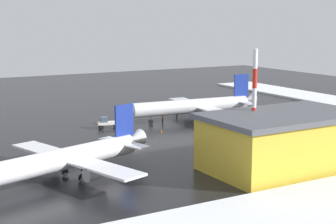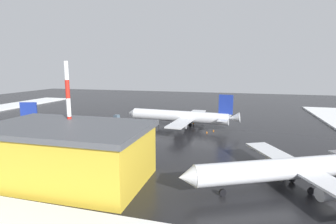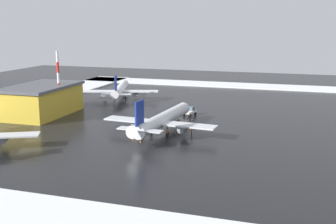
{
  "view_description": "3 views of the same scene",
  "coord_description": "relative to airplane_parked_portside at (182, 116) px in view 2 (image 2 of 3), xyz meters",
  "views": [
    {
      "loc": [
        -45.26,
        -92.76,
        22.76
      ],
      "look_at": [
        8.85,
        3.23,
        3.13
      ],
      "focal_mm": 55.0,
      "sensor_mm": 36.0,
      "label": 1
    },
    {
      "loc": [
        33.72,
        -67.33,
        17.38
      ],
      "look_at": [
        12.49,
        8.76,
        4.0
      ],
      "focal_mm": 28.0,
      "sensor_mm": 36.0,
      "label": 2
    },
    {
      "loc": [
        112.37,
        37.54,
        26.49
      ],
      "look_at": [
        8.72,
        4.69,
        3.41
      ],
      "focal_mm": 45.0,
      "sensor_mm": 36.0,
      "label": 3
    }
  ],
  "objects": [
    {
      "name": "ground_plane",
      "position": [
        -17.39,
        -5.98,
        -3.36
      ],
      "size": [
        240.0,
        240.0,
        0.0
      ],
      "primitive_type": "plane",
      "color": "black"
    },
    {
      "name": "airplane_parked_portside",
      "position": [
        0.0,
        0.0,
        0.0
      ],
      "size": [
        34.23,
        28.42,
        10.16
      ],
      "rotation": [
        0.0,
        0.0,
        3.06
      ],
      "color": "silver",
      "rests_on": "ground_plane"
    },
    {
      "name": "airplane_foreground_jet",
      "position": [
        23.72,
        -34.36,
        -0.19
      ],
      "size": [
        29.97,
        25.52,
        9.58
      ],
      "rotation": [
        0.0,
        0.0,
        3.61
      ],
      "color": "silver",
      "rests_on": "ground_plane"
    },
    {
      "name": "pushback_tug",
      "position": [
        -21.05,
        1.55,
        -2.07
      ],
      "size": [
        5.0,
        3.25,
        2.5
      ],
      "rotation": [
        0.0,
        0.0,
        2.9
      ],
      "color": "silver",
      "rests_on": "ground_plane"
    },
    {
      "name": "ground_crew_near_tug",
      "position": [
        3.13,
        2.17,
        -2.39
      ],
      "size": [
        0.36,
        0.36,
        1.71
      ],
      "rotation": [
        0.0,
        0.0,
        1.75
      ],
      "color": "black",
      "rests_on": "ground_plane"
    },
    {
      "name": "ground_crew_mid_apron",
      "position": [
        -0.41,
        7.27,
        -2.39
      ],
      "size": [
        0.36,
        0.36,
        1.71
      ],
      "rotation": [
        0.0,
        0.0,
        4.79
      ],
      "color": "black",
      "rests_on": "ground_plane"
    },
    {
      "name": "ground_crew_beside_wing",
      "position": [
        -7.53,
        1.49,
        -2.39
      ],
      "size": [
        0.36,
        0.36,
        1.71
      ],
      "rotation": [
        0.0,
        0.0,
        3.55
      ],
      "color": "black",
      "rests_on": "ground_plane"
    },
    {
      "name": "antenna_mast",
      "position": [
        -11.57,
        -35.77,
        5.88
      ],
      "size": [
        0.7,
        0.7,
        18.48
      ],
      "color": "red",
      "rests_on": "ground_plane"
    },
    {
      "name": "cargo_hangar",
      "position": [
        -9.04,
        -40.08,
        1.08
      ],
      "size": [
        25.2,
        15.34,
        8.8
      ],
      "rotation": [
        0.0,
        0.0,
        0.01
      ],
      "color": "gold",
      "rests_on": "ground_plane"
    },
    {
      "name": "traffic_cone_near_nose",
      "position": [
        -12.73,
        -7.43,
        -3.08
      ],
      "size": [
        0.36,
        0.36,
        0.55
      ],
      "primitive_type": "cone",
      "color": "orange",
      "rests_on": "ground_plane"
    },
    {
      "name": "traffic_cone_mid_line",
      "position": [
        9.51,
        -2.08,
        -3.08
      ],
      "size": [
        0.36,
        0.36,
        0.55
      ],
      "primitive_type": "cone",
      "color": "orange",
      "rests_on": "ground_plane"
    },
    {
      "name": "traffic_cone_wingtip_side",
      "position": [
        8.0,
        -4.55,
        -3.08
      ],
      "size": [
        0.36,
        0.36,
        0.55
      ],
      "primitive_type": "cone",
      "color": "orange",
      "rests_on": "ground_plane"
    }
  ]
}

